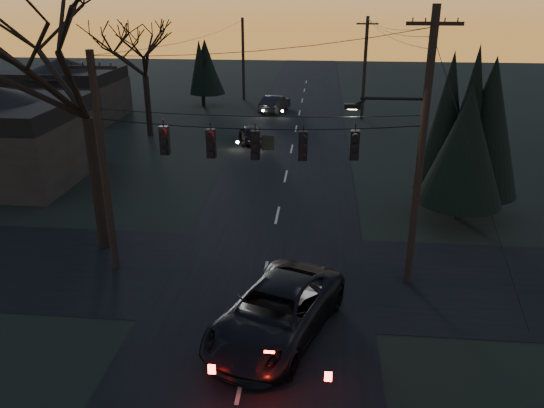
# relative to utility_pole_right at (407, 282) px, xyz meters

# --- Properties ---
(main_road) EXTENTS (8.00, 120.00, 0.02)m
(main_road) POSITION_rel_utility_pole_right_xyz_m (-5.50, 10.00, 0.01)
(main_road) COLOR black
(main_road) RESTS_ON ground
(cross_road) EXTENTS (60.00, 7.00, 0.02)m
(cross_road) POSITION_rel_utility_pole_right_xyz_m (-5.50, 0.00, 0.01)
(cross_road) COLOR black
(cross_road) RESTS_ON ground
(utility_pole_right) EXTENTS (5.00, 0.30, 10.00)m
(utility_pole_right) POSITION_rel_utility_pole_right_xyz_m (0.00, 0.00, 0.00)
(utility_pole_right) COLOR black
(utility_pole_right) RESTS_ON ground
(utility_pole_left) EXTENTS (1.80, 0.30, 8.50)m
(utility_pole_left) POSITION_rel_utility_pole_right_xyz_m (-11.50, 0.00, 0.00)
(utility_pole_left) COLOR black
(utility_pole_left) RESTS_ON ground
(utility_pole_far_r) EXTENTS (1.80, 0.30, 8.50)m
(utility_pole_far_r) POSITION_rel_utility_pole_right_xyz_m (0.00, 28.00, 0.00)
(utility_pole_far_r) COLOR black
(utility_pole_far_r) RESTS_ON ground
(utility_pole_far_l) EXTENTS (0.30, 0.30, 8.00)m
(utility_pole_far_l) POSITION_rel_utility_pole_right_xyz_m (-11.50, 36.00, 0.00)
(utility_pole_far_l) COLOR black
(utility_pole_far_l) RESTS_ON ground
(span_signal_assembly) EXTENTS (11.50, 0.44, 1.50)m
(span_signal_assembly) POSITION_rel_utility_pole_right_xyz_m (-5.74, 0.00, 5.32)
(span_signal_assembly) COLOR black
(span_signal_assembly) RESTS_ON ground
(bare_tree_left) EXTENTS (10.21, 10.21, 11.39)m
(bare_tree_left) POSITION_rel_utility_pole_right_xyz_m (-12.72, 1.81, 7.97)
(bare_tree_left) COLOR black
(bare_tree_left) RESTS_ON ground
(evergreen_right) EXTENTS (3.97, 3.97, 7.18)m
(evergreen_right) POSITION_rel_utility_pole_right_xyz_m (3.38, 6.50, 4.18)
(evergreen_right) COLOR black
(evergreen_right) RESTS_ON ground
(bare_tree_dist) EXTENTS (6.97, 6.97, 9.10)m
(bare_tree_dist) POSITION_rel_utility_pole_right_xyz_m (-16.61, 20.80, 6.36)
(bare_tree_dist) COLOR black
(bare_tree_dist) RESTS_ON ground
(evergreen_dist) EXTENTS (3.30, 3.30, 5.83)m
(evergreen_dist) POSITION_rel_utility_pole_right_xyz_m (-14.95, 32.49, 3.50)
(evergreen_dist) COLOR black
(evergreen_dist) RESTS_ON ground
(house_left_far) EXTENTS (9.00, 7.00, 5.20)m
(house_left_far) POSITION_rel_utility_pole_right_xyz_m (-25.50, 26.00, 2.60)
(house_left_far) COLOR black
(house_left_far) RESTS_ON ground
(suv_near) EXTENTS (4.76, 6.70, 1.70)m
(suv_near) POSITION_rel_utility_pole_right_xyz_m (-4.70, -3.82, 0.85)
(suv_near) COLOR black
(suv_near) RESTS_ON ground
(sedan_oncoming_a) EXTENTS (2.42, 4.11, 1.31)m
(sedan_oncoming_a) POSITION_rel_utility_pole_right_xyz_m (-8.60, 19.50, 0.66)
(sedan_oncoming_a) COLOR black
(sedan_oncoming_a) RESTS_ON ground
(sedan_oncoming_b) EXTENTS (2.70, 4.86, 1.52)m
(sedan_oncoming_b) POSITION_rel_utility_pole_right_xyz_m (-7.78, 30.29, 0.76)
(sedan_oncoming_b) COLOR black
(sedan_oncoming_b) RESTS_ON ground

